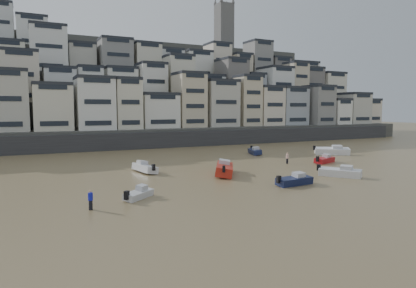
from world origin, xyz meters
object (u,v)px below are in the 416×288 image
boat_a (294,179)px  person_blue (90,200)px  boat_j (139,193)px  boat_i (255,150)px  boat_g (332,150)px  boat_b (340,171)px  person_pink (287,158)px  boat_d (325,159)px  boat_c (224,167)px  boat_f (145,167)px

boat_a → person_blue: size_ratio=2.86×
boat_j → boat_i: boat_i is taller
boat_g → person_blue: bearing=-122.4°
boat_b → boat_j: (-25.98, -0.05, -0.23)m
person_pink → person_blue: bearing=-156.0°
boat_d → boat_i: boat_i is taller
boat_c → boat_i: (15.72, 16.84, -0.24)m
boat_i → person_blue: person_blue is taller
person_blue → boat_f: bearing=59.7°
boat_b → person_pink: person_pink is taller
boat_g → boat_a: bearing=-107.2°
boat_g → boat_c: bearing=-126.1°
boat_f → person_blue: size_ratio=3.17×
boat_j → boat_g: (41.88, 17.61, 0.39)m
boat_i → person_blue: (-34.00, -26.72, 0.14)m
boat_b → boat_f: (-21.24, 14.04, -0.01)m
boat_j → boat_i: size_ratio=0.74×
boat_c → boat_a: bearing=-127.5°
boat_f → boat_b: bearing=-132.3°
boat_d → boat_a: size_ratio=0.97×
boat_f → boat_g: bearing=-93.4°
boat_f → person_blue: person_blue is taller
person_pink → boat_j: bearing=-156.0°
person_blue → boat_b: bearing=4.1°
boat_d → person_blue: size_ratio=2.77×
boat_j → boat_a: (17.46, -1.53, 0.14)m
boat_i → boat_c: bearing=-24.0°
boat_b → person_pink: size_ratio=3.21×
boat_c → person_blue: size_ratio=4.09×
boat_b → boat_j: bearing=-125.0°
boat_j → boat_b: bearing=-39.2°
boat_b → boat_c: size_ratio=0.78×
boat_b → boat_a: 8.67m
boat_g → boat_a: 31.03m
boat_c → boat_i: bearing=-13.5°
boat_d → boat_i: bearing=85.2°
boat_g → person_pink: size_ratio=3.91×
boat_b → boat_d: bearing=110.1°
boat_f → boat_i: size_ratio=1.03×
boat_f → person_pink: bearing=-104.1°
boat_g → boat_a: boat_g is taller
boat_b → boat_i: size_ratio=1.05×
boat_c → boat_d: bearing=-53.4°
boat_f → boat_i: 26.65m
person_blue → person_pink: 34.87m
person_blue → boat_i: bearing=38.2°
boat_d → person_blue: bearing=178.8°
boat_d → person_pink: 6.19m
boat_b → person_blue: size_ratio=3.21×
boat_d → boat_i: 14.91m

